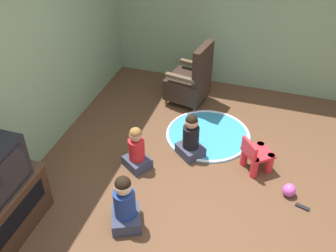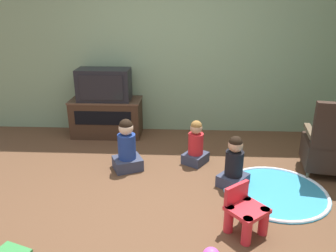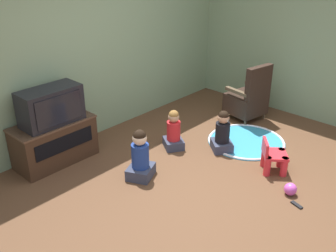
% 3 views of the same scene
% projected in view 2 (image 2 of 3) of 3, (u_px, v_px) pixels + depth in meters
% --- Properties ---
extents(ground_plane, '(30.00, 30.00, 0.00)m').
position_uv_depth(ground_plane, '(155.00, 199.00, 3.48)').
color(ground_plane, brown).
extents(wall_back, '(5.85, 0.12, 2.65)m').
position_uv_depth(wall_back, '(161.00, 47.00, 4.98)').
color(wall_back, gray).
rests_on(wall_back, ground_plane).
extents(tv_cabinet, '(1.07, 0.51, 0.58)m').
position_uv_depth(tv_cabinet, '(107.00, 116.00, 5.08)').
color(tv_cabinet, '#382316').
rests_on(tv_cabinet, ground_plane).
extents(television, '(0.78, 0.39, 0.47)m').
position_uv_depth(television, '(104.00, 85.00, 4.86)').
color(television, black).
rests_on(television, tv_cabinet).
extents(black_armchair, '(0.62, 0.63, 0.95)m').
position_uv_depth(black_armchair, '(330.00, 147.00, 3.85)').
color(black_armchair, brown).
rests_on(black_armchair, ground_plane).
extents(yellow_kid_chair, '(0.43, 0.43, 0.43)m').
position_uv_depth(yellow_kid_chair, '(245.00, 214.00, 2.92)').
color(yellow_kid_chair, red).
rests_on(yellow_kid_chair, ground_plane).
extents(play_mat, '(1.13, 1.13, 0.04)m').
position_uv_depth(play_mat, '(275.00, 191.00, 3.59)').
color(play_mat, teal).
rests_on(play_mat, ground_plane).
extents(child_watching_left, '(0.40, 0.41, 0.60)m').
position_uv_depth(child_watching_left, '(234.00, 165.00, 3.64)').
color(child_watching_left, '#33384C').
rests_on(child_watching_left, ground_plane).
extents(child_watching_center, '(0.38, 0.39, 0.58)m').
position_uv_depth(child_watching_center, '(196.00, 145.00, 4.18)').
color(child_watching_center, '#33384C').
rests_on(child_watching_center, ground_plane).
extents(child_watching_right, '(0.43, 0.41, 0.66)m').
position_uv_depth(child_watching_right, '(127.00, 148.00, 4.01)').
color(child_watching_right, '#33384C').
rests_on(child_watching_right, ground_plane).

